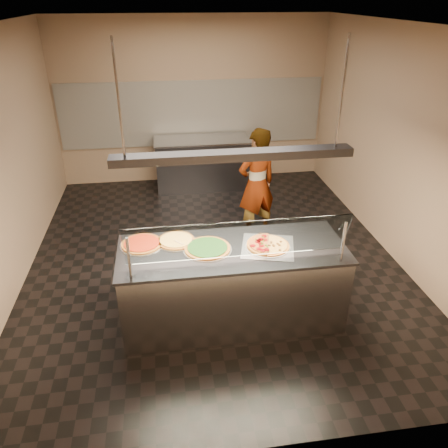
{
  "coord_description": "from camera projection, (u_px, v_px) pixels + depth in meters",
  "views": [
    {
      "loc": [
        -0.61,
        -5.22,
        3.3
      ],
      "look_at": [
        0.01,
        -0.97,
        1.02
      ],
      "focal_mm": 35.0,
      "sensor_mm": 36.0,
      "label": 1
    }
  ],
  "objects": [
    {
      "name": "ceiling",
      "position": [
        210.0,
        23.0,
        4.78
      ],
      "size": [
        5.0,
        6.0,
        0.02
      ],
      "primitive_type": "cube",
      "color": "silver",
      "rests_on": "wall_back"
    },
    {
      "name": "serving_counter",
      "position": [
        232.0,
        284.0,
        4.8
      ],
      "size": [
        2.4,
        0.94,
        0.93
      ],
      "color": "#B7B7BC",
      "rests_on": "ground"
    },
    {
      "name": "half_pizza_pepperoni",
      "position": [
        258.0,
        245.0,
        4.57
      ],
      "size": [
        0.33,
        0.49,
        0.05
      ],
      "color": "brown",
      "rests_on": "perforated_tray"
    },
    {
      "name": "wall_front",
      "position": [
        268.0,
        304.0,
        2.86
      ],
      "size": [
        5.0,
        0.02,
        3.0
      ],
      "primitive_type": "cube",
      "color": "#90745D",
      "rests_on": "ground"
    },
    {
      "name": "prep_table",
      "position": [
        203.0,
        163.0,
        8.22
      ],
      "size": [
        1.76,
        0.74,
        0.93
      ],
      "color": "#36363B",
      "rests_on": "ground"
    },
    {
      "name": "ground",
      "position": [
        213.0,
        256.0,
        6.2
      ],
      "size": [
        5.0,
        6.0,
        0.02
      ],
      "primitive_type": "cube",
      "color": "black",
      "rests_on": "ground"
    },
    {
      "name": "wall_right",
      "position": [
        399.0,
        146.0,
        5.81
      ],
      "size": [
        0.02,
        6.0,
        3.0
      ],
      "primitive_type": "cube",
      "color": "#90745D",
      "rests_on": "ground"
    },
    {
      "name": "wall_back",
      "position": [
        192.0,
        102.0,
        8.12
      ],
      "size": [
        5.0,
        0.02,
        3.0
      ],
      "primitive_type": "cube",
      "color": "#90745D",
      "rests_on": "ground"
    },
    {
      "name": "pizza_spatula",
      "position": [
        184.0,
        243.0,
        4.62
      ],
      "size": [
        0.28,
        0.17,
        0.02
      ],
      "color": "#B7B7BC",
      "rests_on": "pizza_spinach"
    },
    {
      "name": "lamp_rod_right",
      "position": [
        342.0,
        93.0,
        3.97
      ],
      "size": [
        0.02,
        0.02,
        1.01
      ],
      "primitive_type": "cylinder",
      "color": "#B7B7BC",
      "rests_on": "ceiling"
    },
    {
      "name": "half_pizza_sausage",
      "position": [
        278.0,
        244.0,
        4.6
      ],
      "size": [
        0.33,
        0.49,
        0.04
      ],
      "color": "brown",
      "rests_on": "perforated_tray"
    },
    {
      "name": "heat_lamp_housing",
      "position": [
        233.0,
        155.0,
        4.1
      ],
      "size": [
        2.3,
        0.18,
        0.08
      ],
      "primitive_type": "cube",
      "color": "#36363B",
      "rests_on": "ceiling"
    },
    {
      "name": "pizza_tomato",
      "position": [
        142.0,
        243.0,
        4.64
      ],
      "size": [
        0.46,
        0.46,
        0.03
      ],
      "color": "silver",
      "rests_on": "serving_counter"
    },
    {
      "name": "sneeze_guard",
      "position": [
        239.0,
        240.0,
        4.14
      ],
      "size": [
        2.16,
        0.18,
        0.54
      ],
      "color": "#B7B7BC",
      "rests_on": "serving_counter"
    },
    {
      "name": "pizza_cheese",
      "position": [
        176.0,
        240.0,
        4.7
      ],
      "size": [
        0.43,
        0.43,
        0.03
      ],
      "color": "silver",
      "rests_on": "serving_counter"
    },
    {
      "name": "tile_band",
      "position": [
        193.0,
        113.0,
        8.19
      ],
      "size": [
        4.9,
        0.02,
        1.2
      ],
      "primitive_type": "cube",
      "color": "silver",
      "rests_on": "wall_back"
    },
    {
      "name": "pizza_spinach",
      "position": [
        207.0,
        248.0,
        4.55
      ],
      "size": [
        0.51,
        0.51,
        0.03
      ],
      "color": "silver",
      "rests_on": "serving_counter"
    },
    {
      "name": "wall_left",
      "position": [
        2.0,
        165.0,
        5.17
      ],
      "size": [
        0.02,
        6.0,
        3.0
      ],
      "primitive_type": "cube",
      "color": "#90745D",
      "rests_on": "ground"
    },
    {
      "name": "perforated_tray",
      "position": [
        268.0,
        246.0,
        4.6
      ],
      "size": [
        0.66,
        0.66,
        0.01
      ],
      "color": "silver",
      "rests_on": "serving_counter"
    },
    {
      "name": "lamp_rod_left",
      "position": [
        118.0,
        100.0,
        3.72
      ],
      "size": [
        0.02,
        0.02,
        1.01
      ],
      "primitive_type": "cylinder",
      "color": "#B7B7BC",
      "rests_on": "ceiling"
    },
    {
      "name": "worker",
      "position": [
        257.0,
        184.0,
        6.35
      ],
      "size": [
        0.71,
        0.59,
        1.67
      ],
      "primitive_type": "imported",
      "rotation": [
        0.0,
        0.0,
        3.5
      ],
      "color": "#444049",
      "rests_on": "ground"
    }
  ]
}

